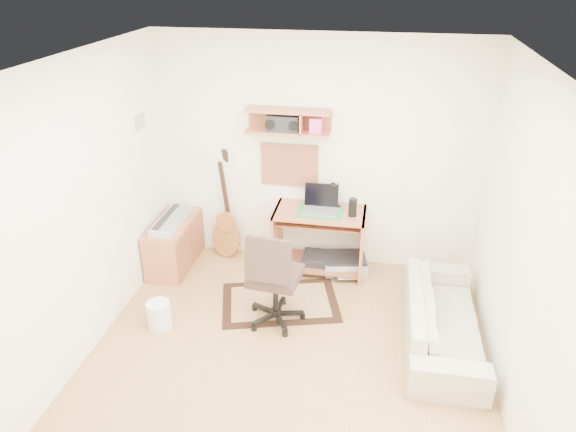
% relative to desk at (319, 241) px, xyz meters
% --- Properties ---
extents(floor, '(3.60, 4.00, 0.01)m').
position_rel_desk_xyz_m(floor, '(-0.08, -1.73, -0.38)').
color(floor, '#AD8048').
rests_on(floor, ground).
extents(ceiling, '(3.60, 4.00, 0.01)m').
position_rel_desk_xyz_m(ceiling, '(-0.08, -1.73, 2.23)').
color(ceiling, white).
rests_on(ceiling, ground).
extents(back_wall, '(3.60, 0.01, 2.60)m').
position_rel_desk_xyz_m(back_wall, '(-0.08, 0.28, 0.93)').
color(back_wall, white).
rests_on(back_wall, ground).
extents(left_wall, '(0.01, 4.00, 2.60)m').
position_rel_desk_xyz_m(left_wall, '(-1.89, -1.73, 0.93)').
color(left_wall, white).
rests_on(left_wall, ground).
extents(right_wall, '(0.01, 4.00, 2.60)m').
position_rel_desk_xyz_m(right_wall, '(1.72, -1.73, 0.93)').
color(right_wall, white).
rests_on(right_wall, ground).
extents(wall_shelf, '(0.90, 0.25, 0.26)m').
position_rel_desk_xyz_m(wall_shelf, '(-0.38, 0.15, 1.32)').
color(wall_shelf, '#BD6A42').
rests_on(wall_shelf, back_wall).
extents(cork_board, '(0.64, 0.03, 0.49)m').
position_rel_desk_xyz_m(cork_board, '(-0.38, 0.25, 0.79)').
color(cork_board, '#A47C52').
rests_on(cork_board, back_wall).
extents(wall_photo, '(0.02, 0.20, 0.15)m').
position_rel_desk_xyz_m(wall_photo, '(-1.87, -0.23, 1.34)').
color(wall_photo, '#4C8CBF').
rests_on(wall_photo, left_wall).
extents(desk, '(1.00, 0.55, 0.75)m').
position_rel_desk_xyz_m(desk, '(0.00, 0.00, 0.00)').
color(desk, '#BD6A42').
rests_on(desk, floor).
extents(laptop, '(0.38, 0.38, 0.28)m').
position_rel_desk_xyz_m(laptop, '(0.00, -0.02, 0.52)').
color(laptop, silver).
rests_on(laptop, desk).
extents(speaker, '(0.09, 0.09, 0.20)m').
position_rel_desk_xyz_m(speaker, '(0.36, -0.05, 0.48)').
color(speaker, black).
rests_on(speaker, desk).
extents(desk_lamp, '(0.10, 0.10, 0.31)m').
position_rel_desk_xyz_m(desk_lamp, '(0.18, 0.14, 0.53)').
color(desk_lamp, black).
rests_on(desk_lamp, desk).
extents(pencil_cup, '(0.07, 0.07, 0.09)m').
position_rel_desk_xyz_m(pencil_cup, '(0.34, 0.10, 0.42)').
color(pencil_cup, '#3853AA').
rests_on(pencil_cup, desk).
extents(boombox, '(0.34, 0.16, 0.17)m').
position_rel_desk_xyz_m(boombox, '(-0.44, 0.15, 1.30)').
color(boombox, black).
rests_on(boombox, wall_shelf).
extents(rug, '(1.37, 1.09, 0.02)m').
position_rel_desk_xyz_m(rug, '(-0.31, -0.72, -0.37)').
color(rug, '#C4B483').
rests_on(rug, floor).
extents(task_chair, '(0.58, 0.58, 1.04)m').
position_rel_desk_xyz_m(task_chair, '(-0.30, -1.01, 0.15)').
color(task_chair, '#362620').
rests_on(task_chair, floor).
extents(cabinet, '(0.40, 0.90, 0.55)m').
position_rel_desk_xyz_m(cabinet, '(-1.66, -0.18, -0.10)').
color(cabinet, '#BD6A42').
rests_on(cabinet, floor).
extents(music_keyboard, '(0.24, 0.76, 0.07)m').
position_rel_desk_xyz_m(music_keyboard, '(-1.66, -0.18, 0.21)').
color(music_keyboard, '#B2B5BA').
rests_on(music_keyboard, cabinet).
extents(guitar, '(0.39, 0.29, 1.31)m').
position_rel_desk_xyz_m(guitar, '(-1.13, 0.13, 0.28)').
color(guitar, '#A86533').
rests_on(guitar, floor).
extents(waste_basket, '(0.26, 0.26, 0.27)m').
position_rel_desk_xyz_m(waste_basket, '(-1.39, -1.31, -0.24)').
color(waste_basket, white).
rests_on(waste_basket, floor).
extents(printer, '(0.54, 0.45, 0.18)m').
position_rel_desk_xyz_m(printer, '(0.31, 0.03, -0.29)').
color(printer, '#A5A8AA').
rests_on(printer, floor).
extents(sofa, '(0.50, 1.70, 0.67)m').
position_rel_desk_xyz_m(sofa, '(1.30, -1.03, -0.04)').
color(sofa, '#BCAF95').
rests_on(sofa, floor).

